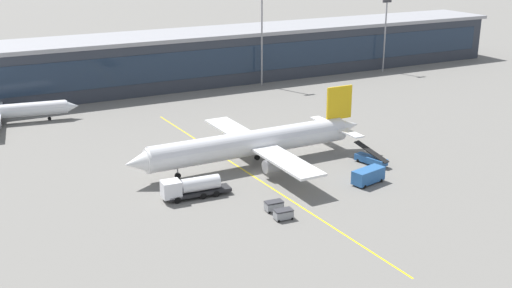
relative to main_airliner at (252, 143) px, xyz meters
The scene contains 11 objects.
ground_plane 6.55m from the main_airliner, 92.58° to the right, with size 700.00×700.00×0.00m, color slate.
apron_lead_in_line 5.65m from the main_airliner, 127.21° to the right, with size 0.30×80.00×0.01m, color yellow.
terminal_building 66.27m from the main_airliner, 81.26° to the left, with size 206.51×19.54×13.66m.
main_airliner is the anchor object (origin of this frame).
fuel_tanker 17.35m from the main_airliner, 149.57° to the right, with size 10.92×3.14×3.25m.
belt_loader 21.14m from the main_airliner, 26.26° to the right, with size 3.45×7.00×3.49m.
lavatory_truck 21.00m from the main_airliner, 51.73° to the right, with size 6.17×3.56×2.50m.
baggage_cart_0 22.94m from the main_airliner, 105.71° to the right, with size 2.76×1.79×1.48m.
baggage_cart_1 19.85m from the main_airliner, 107.57° to the right, with size 2.76×1.79×1.48m.
apron_light_mast_0 88.98m from the main_airliner, 37.13° to the left, with size 2.80×0.50×20.76m.
apron_light_mast_2 62.39m from the main_airliner, 60.60° to the left, with size 2.80×0.50×26.38m.
Camera 1 is at (-46.88, -87.54, 38.46)m, focal length 44.31 mm.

